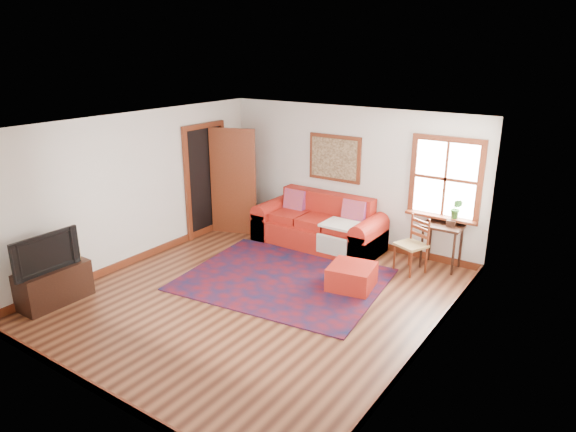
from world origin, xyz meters
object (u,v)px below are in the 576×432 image
Objects in this scene: red_leather_sofa at (320,229)px; side_table at (443,232)px; media_cabinet at (54,285)px; ladder_back_chair at (414,242)px; red_ottoman at (352,277)px.

red_leather_sofa is 2.22m from side_table.
red_leather_sofa is at bearing 64.63° from media_cabinet.
red_leather_sofa is 2.60× the size of ladder_back_chair.
side_table is 5.97m from media_cabinet.
red_ottoman is 1.79m from side_table.
media_cabinet is at bearing -149.59° from red_ottoman.
red_ottoman is 0.66× the size of media_cabinet.
ladder_back_chair is (1.85, -0.15, 0.18)m from red_leather_sofa.
red_ottoman is (1.34, -1.28, -0.12)m from red_leather_sofa.
side_table is 0.76× the size of media_cabinet.
side_table is 0.52m from ladder_back_chair.
red_ottoman is at bearing 40.45° from media_cabinet.
ladder_back_chair is (0.51, 1.14, 0.31)m from red_ottoman.
red_ottoman is at bearing -118.90° from side_table.
ladder_back_chair is 0.93× the size of media_cabinet.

